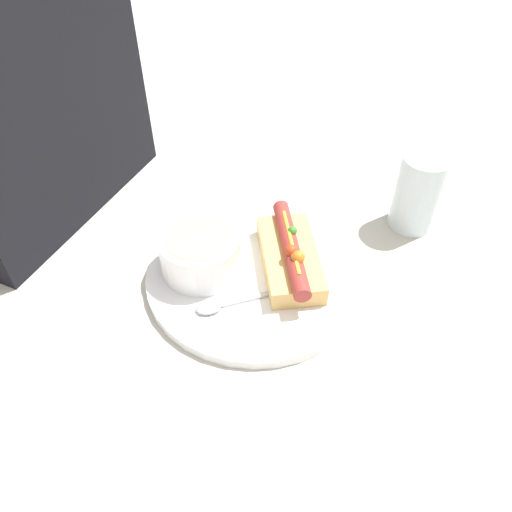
# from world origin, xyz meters

# --- Properties ---
(ground_plane) EXTENTS (4.00, 4.00, 0.00)m
(ground_plane) POSITION_xyz_m (0.00, 0.00, 0.00)
(ground_plane) COLOR #BCB7AD
(dinner_plate) EXTENTS (0.30, 0.30, 0.01)m
(dinner_plate) POSITION_xyz_m (0.00, 0.00, 0.01)
(dinner_plate) COLOR white
(dinner_plate) RESTS_ON ground_plane
(hot_dog) EXTENTS (0.17, 0.14, 0.06)m
(hot_dog) POSITION_xyz_m (0.02, -0.04, 0.03)
(hot_dog) COLOR #DBAD60
(hot_dog) RESTS_ON dinner_plate
(soup_bowl) EXTENTS (0.11, 0.11, 0.06)m
(soup_bowl) POSITION_xyz_m (-0.03, 0.07, 0.04)
(soup_bowl) COLOR white
(soup_bowl) RESTS_ON dinner_plate
(spoon) EXTENTS (0.10, 0.12, 0.01)m
(spoon) POSITION_xyz_m (-0.07, 0.01, 0.02)
(spoon) COLOR #B7B7BC
(spoon) RESTS_ON dinner_plate
(drinking_glass) EXTENTS (0.07, 0.07, 0.12)m
(drinking_glass) POSITION_xyz_m (0.20, -0.17, 0.06)
(drinking_glass) COLOR silver
(drinking_glass) RESTS_ON ground_plane
(seated_diner) EXTENTS (0.35, 0.16, 0.58)m
(seated_diner) POSITION_xyz_m (0.02, 0.36, 0.25)
(seated_diner) COLOR black
(seated_diner) RESTS_ON ground_plane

